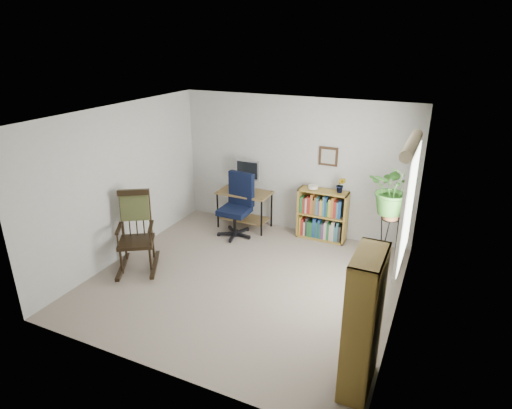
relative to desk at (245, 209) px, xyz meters
The scene contains 18 objects.
floor 1.92m from the desk, 63.95° to the right, with size 4.20×4.00×0.00m, color gray.
ceiling 2.79m from the desk, 63.95° to the right, with size 4.20×4.00×0.00m, color silver.
wall_back 1.23m from the desk, 19.85° to the left, with size 4.20×0.00×2.40m, color #B1B0AD.
wall_front 3.89m from the desk, 77.34° to the right, with size 4.20×0.00×2.40m, color #B1B0AD.
wall_left 2.29m from the desk, 126.74° to the right, with size 0.00×4.00×2.40m, color #B1B0AD.
wall_right 3.49m from the desk, 30.12° to the right, with size 0.00×4.00×2.40m, color #B1B0AD.
window 3.38m from the desk, 25.84° to the right, with size 0.12×1.20×1.50m, color white, non-canonical shape.
desk is the anchor object (origin of this frame).
monitor 0.64m from the desk, 90.00° to the left, with size 0.46×0.16×0.56m, color #B3B2B7, non-canonical shape.
keyboard 0.38m from the desk, 90.00° to the right, with size 0.40×0.15×0.03m, color black.
office_chair 0.48m from the desk, 88.21° to the right, with size 0.62×0.62×1.14m, color black, non-canonical shape.
rocking_chair 2.21m from the desk, 111.50° to the right, with size 0.63×1.05×1.22m, color black, non-canonical shape.
low_bookshelf 1.44m from the desk, ahead, with size 0.85×0.28×0.89m, color olive, non-canonical shape.
tall_bookshelf 4.09m from the desk, 47.47° to the right, with size 0.28×0.66×1.50m, color olive, non-canonical shape.
plant_stand 2.70m from the desk, 12.77° to the right, with size 0.28×0.28×1.03m, color black, non-canonical shape.
spider_plant 3.01m from the desk, 12.77° to the right, with size 1.69×1.88×1.46m, color #306623.
potted_plant_small 1.82m from the desk, ahead, with size 0.13×0.24×0.11m, color #306623.
framed_picture 1.83m from the desk, 10.66° to the left, with size 0.32×0.04×0.32m, color black, non-canonical shape.
Camera 1 is at (2.41, -4.82, 3.33)m, focal length 30.00 mm.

